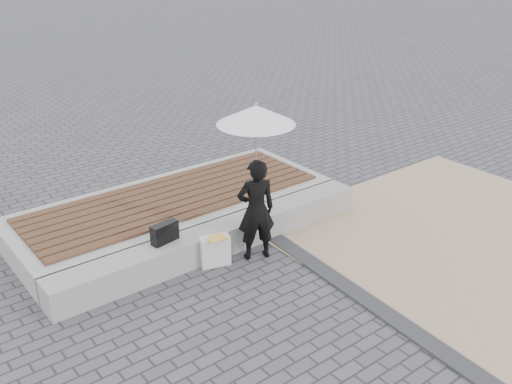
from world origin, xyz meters
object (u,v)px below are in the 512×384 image
woman (256,210)px  handbag (165,233)px  canvas_tote (215,251)px  seating_ledge (218,239)px  parasol (256,115)px

woman → handbag: 1.27m
handbag → canvas_tote: (0.56, -0.35, -0.32)m
woman → canvas_tote: 0.79m
seating_ledge → parasol: (0.34, -0.46, 1.88)m
woman → parasol: 1.34m
handbag → canvas_tote: 0.73m
parasol → handbag: parasol is taller
handbag → canvas_tote: bearing=-41.3°
woman → handbag: bearing=-3.8°
woman → handbag: (-1.14, 0.52, -0.19)m
woman → parasol: bearing=110.7°
seating_ledge → parasol: bearing=-53.4°
parasol → canvas_tote: parasol is taller
seating_ledge → canvas_tote: size_ratio=11.56×
parasol → canvas_tote: bearing=163.5°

